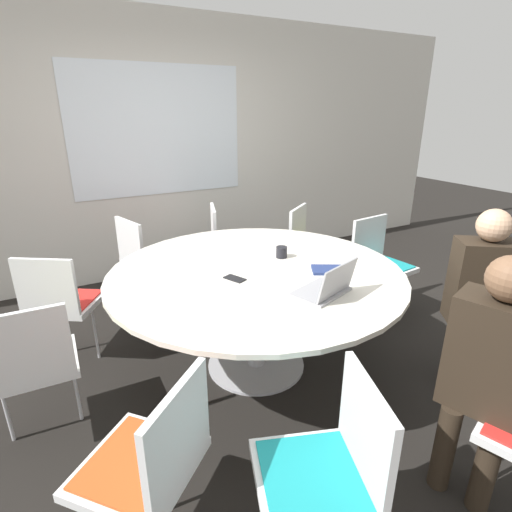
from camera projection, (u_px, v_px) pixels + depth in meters
name	position (u px, v px, depth m)	size (l,w,h in m)	color
ground_plane	(256.00, 365.00, 2.95)	(16.00, 16.00, 0.00)	black
wall_back	(160.00, 150.00, 4.23)	(8.00, 0.07, 2.70)	silver
conference_table	(256.00, 283.00, 2.72)	(1.97, 1.97, 0.76)	#B7B7BC
chair_1	(510.00, 311.00, 2.62)	(0.60, 0.60, 0.87)	silver
chair_2	(379.00, 258.00, 3.55)	(0.48, 0.46, 0.87)	silver
chair_3	(309.00, 243.00, 3.95)	(0.60, 0.60, 0.87)	silver
chair_4	(227.00, 240.00, 4.02)	(0.54, 0.55, 0.87)	silver
chair_5	(144.00, 255.00, 3.63)	(0.53, 0.54, 0.87)	silver
chair_6	(60.00, 298.00, 2.80)	(0.60, 0.59, 0.87)	silver
chair_7	(32.00, 360.00, 2.12)	(0.45, 0.43, 0.87)	silver
chair_8	(152.00, 457.00, 1.53)	(0.61, 0.61, 0.87)	silver
chair_9	(330.00, 464.00, 1.50)	(0.54, 0.56, 0.87)	silver
person_0	(490.00, 364.00, 1.77)	(0.33, 0.41, 1.22)	#2D2319
person_1	(482.00, 288.00, 2.51)	(0.42, 0.39, 1.22)	#2D2319
laptop	(327.00, 287.00, 2.30)	(0.39, 0.34, 0.21)	#99999E
spiral_notebook	(328.00, 270.00, 2.66)	(0.26, 0.23, 0.02)	navy
coffee_cup	(282.00, 252.00, 2.89)	(0.08, 0.08, 0.08)	black
cell_phone	(235.00, 279.00, 2.54)	(0.12, 0.16, 0.01)	black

